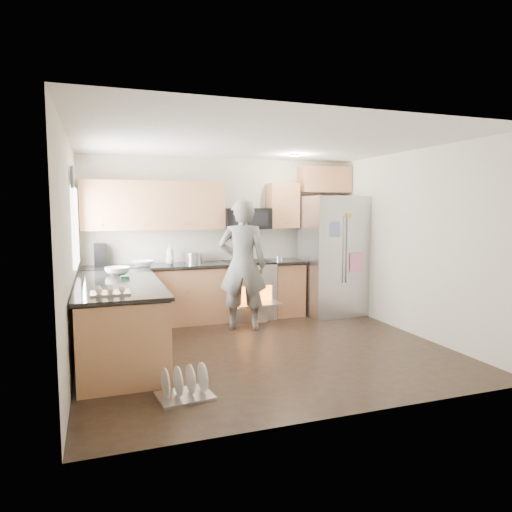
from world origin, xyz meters
name	(u,v)px	position (x,y,z in m)	size (l,w,h in m)	color
ground	(264,349)	(0.00, 0.00, 0.00)	(4.50, 4.50, 0.00)	black
room_shell	(261,218)	(-0.04, 0.02, 1.67)	(4.54, 4.04, 2.62)	beige
back_cabinet_run	(191,261)	(-0.59, 1.75, 0.96)	(4.45, 0.64, 2.50)	#A86E43
peninsula	(119,320)	(-1.75, 0.25, 0.46)	(0.96, 2.36, 1.02)	#A86E43
stove_range	(249,277)	(0.35, 1.69, 0.68)	(0.76, 0.97, 1.79)	#B7B7BC
refrigerator	(333,256)	(1.77, 1.45, 0.99)	(1.00, 0.80, 1.99)	#B7B7BC
person	(243,265)	(0.04, 1.02, 0.96)	(0.70, 0.46, 1.92)	slate
dish_rack	(185,389)	(-1.23, -1.16, 0.08)	(0.55, 0.46, 0.31)	#B7B7BC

